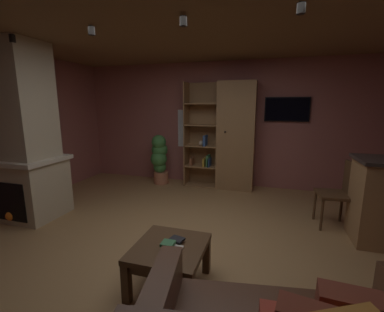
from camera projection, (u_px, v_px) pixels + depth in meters
floor at (182, 251)px, 3.05m from camera, size 6.14×5.49×0.02m
wall_back at (224, 125)px, 5.41m from camera, size 6.26×0.06×2.53m
ceiling at (180, 15)px, 2.55m from camera, size 6.14×5.49×0.02m
window_pane_back at (192, 129)px, 5.60m from camera, size 0.64×0.01×0.80m
stone_fireplace at (24, 142)px, 3.78m from camera, size 0.97×0.83×2.53m
bookshelf_cabinet at (231, 137)px, 5.15m from camera, size 1.40×0.41×2.12m
coffee_table at (170, 254)px, 2.39m from camera, size 0.64×0.68×0.41m
table_book_0 at (176, 248)px, 2.31m from camera, size 0.13×0.08×0.02m
table_book_1 at (177, 239)px, 2.42m from camera, size 0.15×0.13×0.02m
table_book_2 at (168, 244)px, 2.30m from camera, size 0.11×0.11×0.03m
dining_chair at (341, 190)px, 3.55m from camera, size 0.46×0.46×0.92m
potted_floor_plant at (160, 158)px, 5.54m from camera, size 0.36×0.39×1.06m
wall_mounted_tv at (287, 109)px, 4.96m from camera, size 0.82×0.06×0.46m
track_light_spot_0 at (12, 38)px, 3.14m from camera, size 0.07×0.07×0.09m
track_light_spot_1 at (91, 31)px, 2.81m from camera, size 0.07×0.07×0.09m
track_light_spot_2 at (183, 21)px, 2.49m from camera, size 0.07×0.07×0.09m
track_light_spot_3 at (301, 8)px, 2.16m from camera, size 0.07×0.07×0.09m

